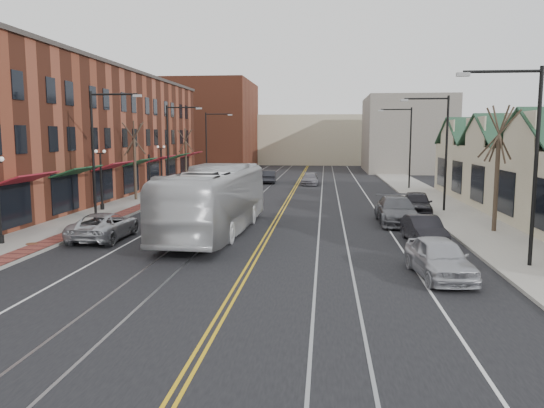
% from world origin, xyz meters
% --- Properties ---
extents(ground, '(160.00, 160.00, 0.00)m').
position_xyz_m(ground, '(0.00, 0.00, 0.00)').
color(ground, black).
rests_on(ground, ground).
extents(sidewalk_left, '(4.00, 120.00, 0.15)m').
position_xyz_m(sidewalk_left, '(-12.00, 20.00, 0.07)').
color(sidewalk_left, gray).
rests_on(sidewalk_left, ground).
extents(sidewalk_right, '(4.00, 120.00, 0.15)m').
position_xyz_m(sidewalk_right, '(12.00, 20.00, 0.07)').
color(sidewalk_right, gray).
rests_on(sidewalk_right, ground).
extents(building_left, '(10.00, 50.00, 11.00)m').
position_xyz_m(building_left, '(-19.00, 27.00, 5.50)').
color(building_left, brown).
rests_on(building_left, ground).
extents(backdrop_left, '(14.00, 18.00, 14.00)m').
position_xyz_m(backdrop_left, '(-16.00, 70.00, 7.00)').
color(backdrop_left, brown).
rests_on(backdrop_left, ground).
extents(backdrop_mid, '(22.00, 14.00, 9.00)m').
position_xyz_m(backdrop_mid, '(0.00, 85.00, 4.50)').
color(backdrop_mid, '#BEB592').
rests_on(backdrop_mid, ground).
extents(backdrop_right, '(12.00, 16.00, 11.00)m').
position_xyz_m(backdrop_right, '(15.00, 65.00, 5.50)').
color(backdrop_right, slate).
rests_on(backdrop_right, ground).
extents(streetlight_l_1, '(3.33, 0.25, 8.00)m').
position_xyz_m(streetlight_l_1, '(-11.05, 16.00, 5.03)').
color(streetlight_l_1, black).
rests_on(streetlight_l_1, sidewalk_left).
extents(streetlight_l_2, '(3.33, 0.25, 8.00)m').
position_xyz_m(streetlight_l_2, '(-11.05, 32.00, 5.03)').
color(streetlight_l_2, black).
rests_on(streetlight_l_2, sidewalk_left).
extents(streetlight_l_3, '(3.33, 0.25, 8.00)m').
position_xyz_m(streetlight_l_3, '(-11.05, 48.00, 5.03)').
color(streetlight_l_3, black).
rests_on(streetlight_l_3, sidewalk_left).
extents(streetlight_r_0, '(3.33, 0.25, 8.00)m').
position_xyz_m(streetlight_r_0, '(11.05, 6.00, 5.03)').
color(streetlight_r_0, black).
rests_on(streetlight_r_0, sidewalk_right).
extents(streetlight_r_1, '(3.33, 0.25, 8.00)m').
position_xyz_m(streetlight_r_1, '(11.05, 22.00, 5.03)').
color(streetlight_r_1, black).
rests_on(streetlight_r_1, sidewalk_right).
extents(streetlight_r_2, '(3.33, 0.25, 8.00)m').
position_xyz_m(streetlight_r_2, '(11.05, 38.00, 5.03)').
color(streetlight_r_2, black).
rests_on(streetlight_r_2, sidewalk_right).
extents(lamppost_l_2, '(0.84, 0.28, 4.27)m').
position_xyz_m(lamppost_l_2, '(-12.80, 20.00, 2.20)').
color(lamppost_l_2, black).
rests_on(lamppost_l_2, sidewalk_left).
extents(lamppost_l_3, '(0.84, 0.28, 4.27)m').
position_xyz_m(lamppost_l_3, '(-12.80, 34.00, 2.20)').
color(lamppost_l_3, black).
rests_on(lamppost_l_3, sidewalk_left).
extents(tree_left_near, '(1.78, 1.37, 6.48)m').
position_xyz_m(tree_left_near, '(-12.50, 26.00, 3.51)').
color(tree_left_near, '#382B21').
rests_on(tree_left_near, sidewalk_left).
extents(tree_left_far, '(1.66, 1.28, 6.02)m').
position_xyz_m(tree_left_far, '(-12.50, 42.00, 3.28)').
color(tree_left_far, '#382B21').
rests_on(tree_left_far, sidewalk_left).
extents(tree_right_mid, '(1.90, 1.46, 6.93)m').
position_xyz_m(tree_right_mid, '(12.50, 14.00, 3.75)').
color(tree_right_mid, '#382B21').
rests_on(tree_right_mid, sidewalk_right).
extents(manhole_far, '(0.60, 0.60, 0.02)m').
position_xyz_m(manhole_far, '(-11.20, 8.00, 0.16)').
color(manhole_far, '#592D19').
rests_on(manhole_far, sidewalk_left).
extents(traffic_signal, '(0.18, 0.15, 3.80)m').
position_xyz_m(traffic_signal, '(-10.60, 24.00, 2.35)').
color(traffic_signal, black).
rests_on(traffic_signal, sidewalk_left).
extents(transit_bus, '(3.78, 13.64, 3.76)m').
position_xyz_m(transit_bus, '(-2.93, 12.21, 1.88)').
color(transit_bus, silver).
rests_on(transit_bus, ground).
extents(parked_suv, '(2.40, 5.17, 1.43)m').
position_xyz_m(parked_suv, '(-8.42, 10.19, 0.72)').
color(parked_suv, '#AEB0B6').
rests_on(parked_suv, ground).
extents(parked_car_a, '(2.33, 4.77, 1.57)m').
position_xyz_m(parked_car_a, '(7.50, 4.21, 0.78)').
color(parked_car_a, '#B0B1B7').
rests_on(parked_car_a, ground).
extents(parked_car_b, '(1.86, 4.35, 1.40)m').
position_xyz_m(parked_car_b, '(8.08, 10.76, 0.70)').
color(parked_car_b, black).
rests_on(parked_car_b, ground).
extents(parked_car_c, '(2.36, 5.74, 1.66)m').
position_xyz_m(parked_car_c, '(7.50, 16.73, 0.83)').
color(parked_car_c, '#57585E').
rests_on(parked_car_c, ground).
extents(parked_car_d, '(2.51, 5.05, 1.65)m').
position_xyz_m(parked_car_d, '(9.30, 20.27, 0.83)').
color(parked_car_d, black).
rests_on(parked_car_d, ground).
extents(distant_car_left, '(1.76, 4.42, 1.43)m').
position_xyz_m(distant_car_left, '(-3.28, 43.50, 0.71)').
color(distant_car_left, black).
rests_on(distant_car_left, ground).
extents(distant_car_right, '(1.82, 4.46, 1.29)m').
position_xyz_m(distant_car_right, '(1.43, 41.82, 0.65)').
color(distant_car_right, slate).
rests_on(distant_car_right, ground).
extents(distant_car_far, '(1.89, 4.43, 1.49)m').
position_xyz_m(distant_car_far, '(-7.44, 56.69, 0.75)').
color(distant_car_far, silver).
rests_on(distant_car_far, ground).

